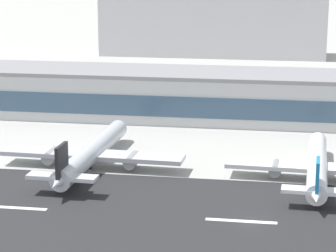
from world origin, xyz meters
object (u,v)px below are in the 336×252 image
at_px(distant_hotel_block, 213,2).
at_px(airliner_blue_tail_gate_1, 317,167).
at_px(terminal_building, 222,96).
at_px(airliner_black_tail_gate_0, 90,154).

relative_size(distant_hotel_block, airliner_blue_tail_gate_1, 2.19).
bearing_deg(terminal_building, airliner_blue_tail_gate_1, -65.27).
relative_size(terminal_building, airliner_blue_tail_gate_1, 3.96).
bearing_deg(airliner_blue_tail_gate_1, distant_hotel_block, 14.97).
relative_size(distant_hotel_block, airliner_black_tail_gate_0, 2.03).
xyz_separation_m(airliner_black_tail_gate_0, airliner_blue_tail_gate_1, (46.03, -1.05, -0.22)).
distance_m(terminal_building, airliner_black_tail_gate_0, 54.28).
xyz_separation_m(terminal_building, airliner_blue_tail_gate_1, (23.08, -50.12, -3.55)).
bearing_deg(airliner_blue_tail_gate_1, terminal_building, 27.16).
distance_m(distant_hotel_block, airliner_blue_tail_gate_1, 175.54).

